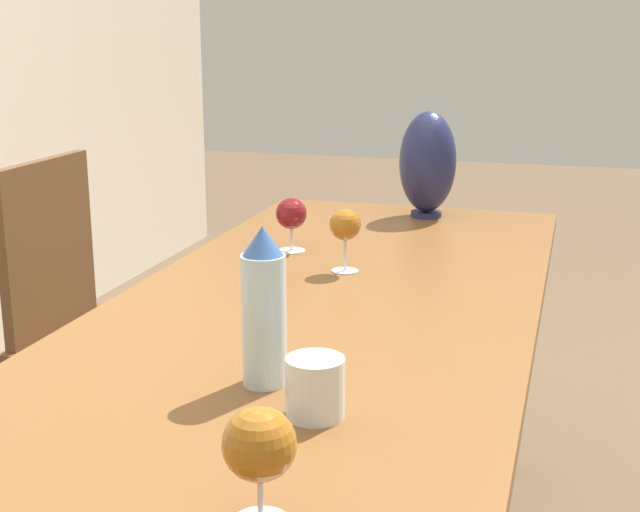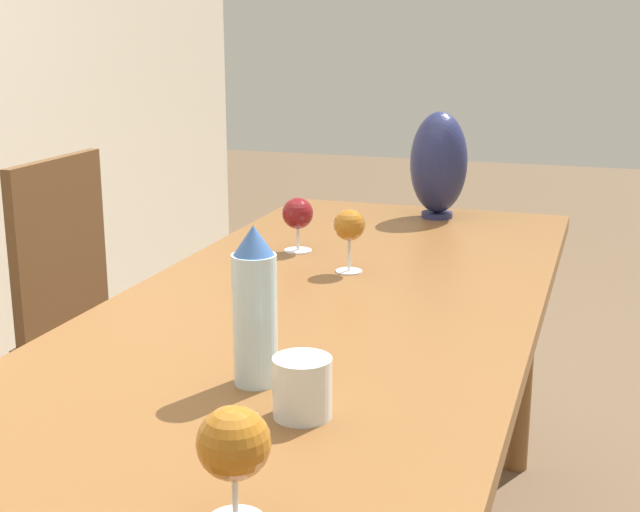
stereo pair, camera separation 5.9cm
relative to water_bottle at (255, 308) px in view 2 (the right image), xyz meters
name	(u,v)px [view 2 (the right image)]	position (x,y,z in m)	size (l,w,h in m)	color
dining_table	(296,369)	(0.25, 0.03, -0.20)	(2.29, 0.82, 0.75)	brown
water_bottle	(255,308)	(0.00, 0.00, 0.00)	(0.07, 0.07, 0.25)	silver
water_tumbler	(302,387)	(-0.09, -0.11, -0.08)	(0.08, 0.08, 0.09)	silver
vase	(439,163)	(1.26, -0.03, 0.03)	(0.16, 0.16, 0.30)	#1E234C
wine_glass_1	(349,227)	(0.64, 0.04, -0.02)	(0.07, 0.07, 0.14)	silver
wine_glass_2	(234,445)	(-0.37, -0.13, -0.03)	(0.08, 0.08, 0.14)	silver
wine_glass_4	(298,215)	(0.78, 0.21, -0.03)	(0.07, 0.07, 0.13)	silver
chair_far	(106,318)	(0.81, 0.78, -0.36)	(0.44, 0.44, 0.94)	brown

